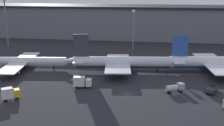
% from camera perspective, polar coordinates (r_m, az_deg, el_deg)
% --- Properties ---
extents(ground, '(600.00, 600.00, 0.00)m').
position_cam_1_polar(ground, '(89.54, 3.01, -6.27)').
color(ground, '#26262B').
extents(terminal_building, '(229.91, 29.64, 20.88)m').
position_cam_1_polar(terminal_building, '(185.47, 5.96, 8.31)').
color(terminal_building, slate).
rests_on(terminal_building, ground).
extents(airplane_0, '(41.61, 34.32, 13.19)m').
position_cam_1_polar(airplane_0, '(120.92, -17.73, 0.29)').
color(airplane_0, silver).
rests_on(airplane_0, ground).
extents(airplane_1, '(47.52, 29.39, 15.01)m').
position_cam_1_polar(airplane_1, '(111.12, 1.95, 0.14)').
color(airplane_1, silver).
rests_on(airplane_1, ground).
extents(airplane_2, '(46.05, 33.09, 14.76)m').
position_cam_1_polar(airplane_2, '(118.41, 20.70, 0.12)').
color(airplane_2, white).
rests_on(airplane_2, ground).
extents(service_vehicle_0, '(4.22, 5.62, 2.67)m').
position_cam_1_polar(service_vehicle_0, '(94.92, 19.59, -5.10)').
color(service_vehicle_0, '#282D38').
rests_on(service_vehicle_0, ground).
extents(service_vehicle_1, '(5.34, 4.80, 3.88)m').
position_cam_1_polar(service_vehicle_1, '(89.36, -20.02, -5.83)').
color(service_vehicle_1, gold).
rests_on(service_vehicle_1, ground).
extents(service_vehicle_2, '(6.18, 2.98, 3.88)m').
position_cam_1_polar(service_vehicle_2, '(94.37, -6.17, -3.82)').
color(service_vehicle_2, white).
rests_on(service_vehicle_2, ground).
extents(service_vehicle_5, '(6.33, 4.59, 2.88)m').
position_cam_1_polar(service_vehicle_5, '(92.22, 12.69, -4.92)').
color(service_vehicle_5, '#9EA3A8').
rests_on(service_vehicle_5, ground).
extents(lamp_post_0, '(1.80, 1.80, 26.68)m').
position_cam_1_polar(lamp_post_0, '(166.50, -20.80, 8.81)').
color(lamp_post_0, slate).
rests_on(lamp_post_0, ground).
extents(lamp_post_1, '(1.80, 1.80, 21.40)m').
position_cam_1_polar(lamp_post_1, '(146.74, 4.37, 7.84)').
color(lamp_post_1, slate).
rests_on(lamp_post_1, ground).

